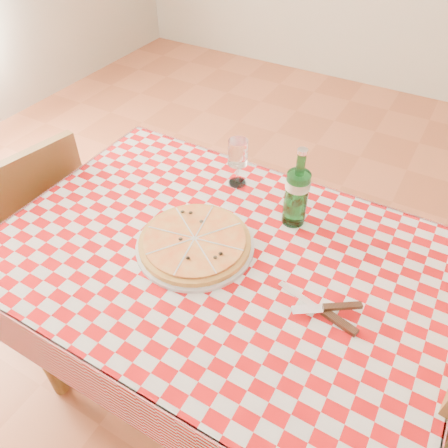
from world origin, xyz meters
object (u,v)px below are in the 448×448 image
Objects in this scene: water_bottle at (297,188)px; dining_table at (220,276)px; chair_far at (37,223)px; wine_glass at (238,163)px; pizza_plate at (195,242)px.

dining_table is at bearing -118.00° from water_bottle.
chair_far is 0.87m from wine_glass.
dining_table is 0.86m from chair_far.
water_bottle is at bearing -155.73° from chair_far.
chair_far is 0.82m from pizza_plate.
wine_glass reaches higher than dining_table.
water_bottle reaches higher than chair_far.
dining_table is 0.35m from water_bottle.
water_bottle is (0.20, 0.25, 0.11)m from pizza_plate.
dining_table is at bearing -69.85° from wine_glass.
pizza_plate is 0.34m from water_bottle.
wine_glass is (-0.24, 0.08, -0.05)m from water_bottle.
wine_glass is (-0.04, 0.33, 0.06)m from pizza_plate.
chair_far is 5.12× the size of wine_glass.
chair_far is at bearing -166.22° from water_bottle.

